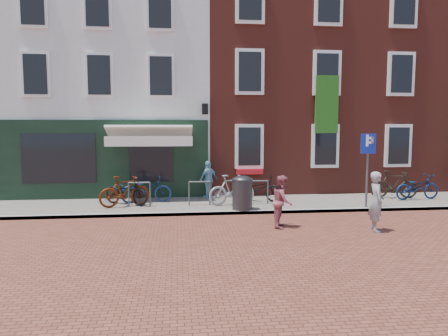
{
  "coord_description": "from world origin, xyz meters",
  "views": [
    {
      "loc": [
        -2.21,
        -12.62,
        2.74
      ],
      "look_at": [
        -0.76,
        0.32,
        1.44
      ],
      "focal_mm": 33.18,
      "sensor_mm": 36.0,
      "label": 1
    }
  ],
  "objects": [
    {
      "name": "sidewalk",
      "position": [
        1.0,
        1.5,
        0.05
      ],
      "size": [
        24.0,
        3.0,
        0.1
      ],
      "primitive_type": "cube",
      "color": "slate",
      "rests_on": "ground"
    },
    {
      "name": "litter_bin",
      "position": [
        -0.18,
        0.3,
        0.7
      ],
      "size": [
        0.64,
        0.64,
        1.17
      ],
      "color": "#303032",
      "rests_on": "sidewalk"
    },
    {
      "name": "bicycle_3",
      "position": [
        -0.39,
        1.2,
        0.61
      ],
      "size": [
        1.78,
        1.0,
        1.03
      ],
      "primitive_type": "imported",
      "rotation": [
        0.0,
        0.0,
        1.89
      ],
      "color": "#A1A0A3",
      "rests_on": "sidewalk"
    },
    {
      "name": "bicycle_6",
      "position": [
        6.44,
        1.41,
        0.56
      ],
      "size": [
        1.83,
        0.83,
        0.93
      ],
      "primitive_type": "imported",
      "rotation": [
        0.0,
        0.0,
        1.7
      ],
      "color": "#0A1F48",
      "rests_on": "sidewalk"
    },
    {
      "name": "bicycle_2",
      "position": [
        -3.34,
        1.92,
        0.56
      ],
      "size": [
        1.82,
        0.8,
        0.93
      ],
      "primitive_type": "imported",
      "rotation": [
        0.0,
        0.0,
        1.68
      ],
      "color": "navy",
      "rests_on": "sidewalk"
    },
    {
      "name": "building_brick_mid",
      "position": [
        2.0,
        7.0,
        5.0
      ],
      "size": [
        6.0,
        8.0,
        10.0
      ],
      "primitive_type": "cube",
      "color": "maroon",
      "rests_on": "ground"
    },
    {
      "name": "cafe_person",
      "position": [
        -1.09,
        2.6,
        0.8
      ],
      "size": [
        0.85,
        0.77,
        1.39
      ],
      "primitive_type": "imported",
      "rotation": [
        0.0,
        0.0,
        3.79
      ],
      "color": "#75AABF",
      "rests_on": "sidewalk"
    },
    {
      "name": "boy",
      "position": [
        0.62,
        -1.7,
        0.71
      ],
      "size": [
        0.75,
        0.84,
        1.43
      ],
      "primitive_type": "imported",
      "rotation": [
        0.0,
        0.0,
        1.22
      ],
      "color": "#9D4B55",
      "rests_on": "ground"
    },
    {
      "name": "parking_sign",
      "position": [
        3.95,
        0.24,
        1.77
      ],
      "size": [
        0.5,
        0.08,
        2.43
      ],
      "color": "#4C4C4F",
      "rests_on": "sidewalk"
    },
    {
      "name": "bicycle_0",
      "position": [
        -3.97,
        1.58,
        0.56
      ],
      "size": [
        1.82,
        1.47,
        0.93
      ],
      "primitive_type": "imported",
      "rotation": [
        0.0,
        0.0,
        1.0
      ],
      "color": "black",
      "rests_on": "sidewalk"
    },
    {
      "name": "ground",
      "position": [
        0.0,
        0.0,
        0.0
      ],
      "size": [
        80.0,
        80.0,
        0.0
      ],
      "primitive_type": "plane",
      "color": "brown"
    },
    {
      "name": "woman",
      "position": [
        2.95,
        -2.42,
        0.79
      ],
      "size": [
        0.49,
        0.64,
        1.58
      ],
      "primitive_type": "imported",
      "rotation": [
        0.0,
        0.0,
        1.37
      ],
      "color": "gray",
      "rests_on": "ground"
    },
    {
      "name": "bicycle_1",
      "position": [
        -3.98,
        1.23,
        0.61
      ],
      "size": [
        1.77,
        1.11,
        1.03
      ],
      "primitive_type": "imported",
      "rotation": [
        0.0,
        0.0,
        1.97
      ],
      "color": "#4F1A07",
      "rests_on": "sidewalk"
    },
    {
      "name": "building_brick_right",
      "position": [
        8.0,
        7.0,
        5.0
      ],
      "size": [
        6.0,
        8.0,
        10.0
      ],
      "primitive_type": "cube",
      "color": "maroon",
      "rests_on": "ground"
    },
    {
      "name": "bicycle_4",
      "position": [
        0.59,
        1.7,
        0.56
      ],
      "size": [
        1.87,
        1.12,
        0.93
      ],
      "primitive_type": "imported",
      "rotation": [
        0.0,
        0.0,
        1.26
      ],
      "color": "black",
      "rests_on": "sidewalk"
    },
    {
      "name": "building_stucco",
      "position": [
        -5.0,
        7.0,
        4.5
      ],
      "size": [
        8.0,
        8.0,
        9.0
      ],
      "primitive_type": "cube",
      "color": "silver",
      "rests_on": "ground"
    },
    {
      "name": "bicycle_5",
      "position": [
        5.75,
        1.79,
        0.61
      ],
      "size": [
        1.77,
        0.8,
        1.03
      ],
      "primitive_type": "imported",
      "rotation": [
        0.0,
        0.0,
        1.38
      ],
      "color": "black",
      "rests_on": "sidewalk"
    }
  ]
}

